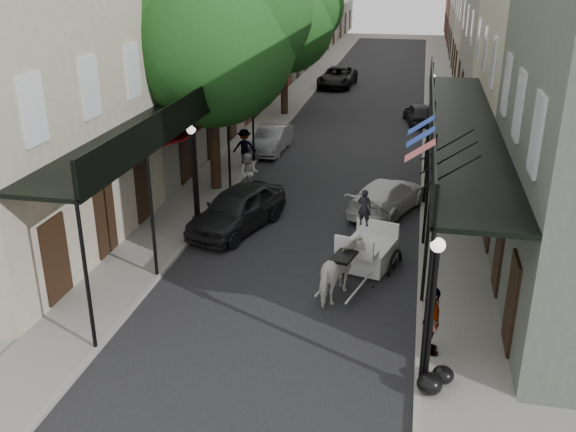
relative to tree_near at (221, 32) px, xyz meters
The scene contains 24 objects.
ground 12.78m from the tree_near, 67.59° to the right, with size 140.00×140.00×0.00m, color gray.
road 12.50m from the tree_near, 66.86° to the left, with size 8.00×90.00×0.01m, color black.
sidewalk_left 11.77m from the tree_near, 94.67° to the left, with size 2.20×90.00×0.12m, color gray.
sidewalk_right 14.91m from the tree_near, 46.88° to the left, with size 2.20×90.00×0.12m, color gray.
building_row_left 20.34m from the tree_near, 102.52° to the left, with size 5.00×80.00×10.50m, color #BCAF96.
building_row_right 23.63m from the tree_near, 57.15° to the left, with size 5.00×80.00×10.50m, color gray.
gallery_left 4.06m from the tree_near, 100.49° to the right, with size 2.20×18.05×4.88m.
gallery_right 9.84m from the tree_near, 19.59° to the right, with size 2.20×18.05×4.88m.
tree_near is the anchor object (origin of this frame).
tree_far 14.02m from the tree_near, 90.19° to the left, with size 6.45×6.00×8.61m.
lamppost_right_near 15.39m from the tree_near, 55.73° to the right, with size 0.32×0.32×3.71m.
lamppost_left 6.10m from the tree_near, 88.66° to the right, with size 0.32×0.32×3.71m.
lamppost_right_far 12.24m from the tree_near, 43.31° to the left, with size 0.32×0.32×3.71m.
horse 11.61m from the tree_near, 54.40° to the right, with size 0.91×1.99×1.68m, color silver.
carriage 10.25m from the tree_near, 40.99° to the right, with size 2.12×2.75×2.81m.
pedestrian_walking 5.74m from the tree_near, ahead, with size 0.82×0.64×1.69m, color beige.
pedestrian_sidewalk_left 6.33m from the tree_near, 90.99° to the left, with size 1.11×0.64×1.72m, color gray.
pedestrian_sidewalk_right 14.71m from the tree_near, 52.03° to the right, with size 1.05×0.44×1.79m, color gray.
car_left_near 7.15m from the tree_near, 68.21° to the right, with size 1.85×4.59×1.56m, color black.
car_left_mid 8.32m from the tree_near, 84.21° to the left, with size 1.36×3.89×1.28m, color gray.
car_left_far 24.52m from the tree_near, 86.16° to the left, with size 2.41×5.23×1.45m, color black.
car_right_near 9.05m from the tree_near, ahead, with size 1.79×4.39×1.28m, color silver.
car_right_far 16.49m from the tree_near, 59.60° to the left, with size 1.46×3.62×1.23m, color black.
trash_bags 16.10m from the tree_near, 55.10° to the right, with size 0.84×0.99×0.49m.
Camera 1 is at (3.47, -14.41, 9.23)m, focal length 40.00 mm.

